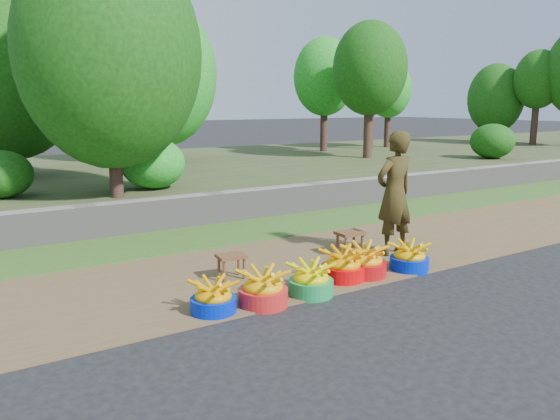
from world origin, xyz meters
TOP-DOWN VIEW (x-y plane):
  - ground_plane at (0.00, 0.00)m, footprint 120.00×120.00m
  - dirt_shoulder at (0.00, 1.25)m, footprint 80.00×2.50m
  - grass_verge at (0.00, 3.25)m, footprint 80.00×1.50m
  - retaining_wall at (0.00, 4.10)m, footprint 80.00×0.35m
  - earth_bank at (0.00, 9.00)m, footprint 80.00×10.00m
  - vegetation at (-0.55, 7.90)m, footprint 37.02×8.54m
  - basin_a at (-1.87, 0.25)m, footprint 0.47×0.47m
  - basin_b at (-1.32, 0.17)m, footprint 0.53×0.53m
  - basin_c at (-0.71, 0.16)m, footprint 0.50×0.50m
  - basin_d at (-0.09, 0.37)m, footprint 0.53×0.53m
  - basin_e at (0.23, 0.34)m, footprint 0.54×0.54m
  - basin_f at (0.88, 0.23)m, footprint 0.50×0.50m
  - stool_left at (-1.21, 1.12)m, footprint 0.36×0.29m
  - stool_right at (0.69, 1.18)m, footprint 0.39×0.30m
  - vendor_woman at (1.22, 0.89)m, footprint 0.64×0.44m

SIDE VIEW (x-z plane):
  - ground_plane at x=0.00m, z-range 0.00..0.00m
  - dirt_shoulder at x=0.00m, z-range 0.00..0.02m
  - grass_verge at x=0.00m, z-range 0.00..0.04m
  - basin_a at x=-1.87m, z-range -0.02..0.33m
  - basin_f at x=0.88m, z-range -0.02..0.35m
  - basin_c at x=-0.71m, z-range -0.02..0.36m
  - basin_b at x=-1.32m, z-range -0.02..0.37m
  - basin_d at x=-0.09m, z-range -0.02..0.38m
  - basin_e at x=0.23m, z-range -0.02..0.38m
  - earth_bank at x=0.00m, z-range 0.00..0.50m
  - stool_left at x=-1.21m, z-range 0.11..0.41m
  - retaining_wall at x=0.00m, z-range 0.00..0.55m
  - stool_right at x=0.69m, z-range 0.12..0.44m
  - vendor_woman at x=1.22m, z-range 0.02..1.75m
  - vegetation at x=-0.55m, z-range 0.46..5.10m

